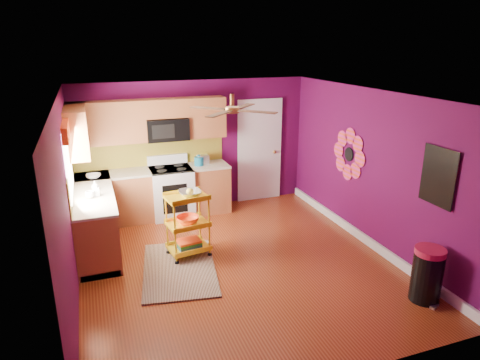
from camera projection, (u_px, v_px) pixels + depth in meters
name	position (u px, v px, depth m)	size (l,w,h in m)	color
ground	(237.00, 263.00, 6.44)	(5.00, 5.00, 0.00)	maroon
room_envelope	(239.00, 158.00, 5.94)	(4.54, 5.04, 2.52)	#4F093E
lower_cabinets	(131.00, 206.00, 7.50)	(2.81, 2.31, 0.94)	brown
electric_range	(172.00, 191.00, 8.06)	(0.76, 0.66, 1.13)	white
upper_cabinetry	(128.00, 125.00, 7.43)	(2.80, 2.30, 1.26)	brown
left_window	(67.00, 147.00, 6.13)	(0.08, 1.35, 1.08)	white
panel_door	(259.00, 152.00, 8.77)	(0.95, 0.11, 2.15)	white
right_wall_art	(385.00, 163.00, 6.41)	(0.04, 2.74, 1.04)	black
ceiling_fan	(232.00, 109.00, 5.91)	(1.01, 1.01, 0.26)	#BF8C3F
shag_rug	(179.00, 268.00, 6.27)	(1.03, 1.68, 0.02)	black
rolling_cart	(188.00, 222.00, 6.50)	(0.67, 0.53, 1.10)	yellow
trash_can	(427.00, 275.00, 5.43)	(0.50, 0.50, 0.73)	black
teal_kettle	(199.00, 161.00, 8.09)	(0.18, 0.18, 0.21)	#126689
toaster	(203.00, 160.00, 8.15)	(0.22, 0.15, 0.18)	beige
soap_bottle_a	(96.00, 190.00, 6.48)	(0.09, 0.09, 0.19)	#EA3F72
soap_bottle_b	(95.00, 186.00, 6.74)	(0.12, 0.12, 0.15)	white
counter_dish	(93.00, 176.00, 7.35)	(0.25, 0.25, 0.06)	white
counter_cup	(90.00, 195.00, 6.41)	(0.13, 0.13, 0.11)	white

